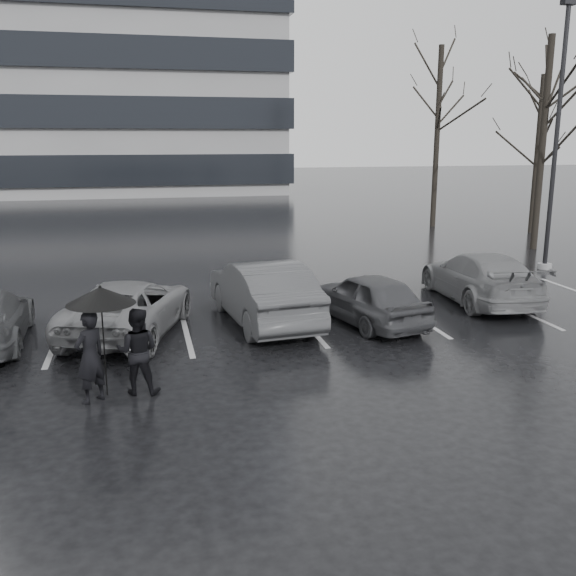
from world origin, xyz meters
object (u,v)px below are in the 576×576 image
(lamp_post, at_px, (555,152))
(tree_ne, at_px, (537,155))
(car_east, at_px, (480,277))
(car_west_a, at_px, (263,292))
(pedestrian_left, at_px, (90,357))
(tree_north, at_px, (437,138))
(car_west_b, at_px, (129,307))
(tree_east, at_px, (542,145))
(car_main, at_px, (368,298))
(pedestrian_right, at_px, (137,351))

(lamp_post, distance_m, tree_ne, 8.85)
(car_east, bearing_deg, car_west_a, 10.35)
(pedestrian_left, xyz_separation_m, tree_north, (15.00, 18.78, 3.47))
(car_west_b, relative_size, tree_east, 0.55)
(car_west_b, xyz_separation_m, pedestrian_left, (-0.56, -3.79, 0.17))
(car_west_a, bearing_deg, car_east, -179.97)
(car_main, distance_m, lamp_post, 9.86)
(pedestrian_right, xyz_separation_m, lamp_post, (13.27, 7.92, 3.09))
(car_east, distance_m, tree_north, 15.50)
(car_main, relative_size, lamp_post, 0.43)
(pedestrian_left, distance_m, tree_east, 20.12)
(car_west_b, bearing_deg, pedestrian_right, 111.18)
(car_west_b, distance_m, pedestrian_right, 3.56)
(car_main, relative_size, car_west_b, 0.82)
(car_east, bearing_deg, lamp_post, -137.62)
(car_east, relative_size, tree_ne, 0.66)
(pedestrian_right, xyz_separation_m, tree_east, (15.24, 11.55, 3.25))
(tree_north, bearing_deg, car_east, -110.78)
(car_east, relative_size, tree_north, 0.54)
(car_main, bearing_deg, car_west_a, -28.02)
(car_west_b, distance_m, tree_ne, 21.77)
(car_east, xyz_separation_m, tree_north, (5.35, 14.10, 3.58))
(pedestrian_right, relative_size, tree_east, 0.19)
(lamp_post, bearing_deg, tree_north, 84.76)
(tree_east, bearing_deg, pedestrian_right, -142.85)
(car_west_b, distance_m, pedestrian_left, 3.83)
(car_east, relative_size, pedestrian_left, 2.92)
(car_west_a, height_order, pedestrian_left, pedestrian_left)
(car_east, xyz_separation_m, pedestrian_left, (-9.64, -4.68, 0.12))
(car_main, xyz_separation_m, car_west_a, (-2.39, 0.63, 0.13))
(car_main, distance_m, pedestrian_right, 6.14)
(car_main, bearing_deg, tree_ne, -148.28)
(car_east, distance_m, tree_east, 10.09)
(car_west_b, height_order, tree_north, tree_north)
(car_west_b, bearing_deg, car_west_a, -158.00)
(pedestrian_left, distance_m, lamp_post, 16.51)
(car_west_b, relative_size, tree_ne, 0.63)
(car_west_b, height_order, pedestrian_right, pedestrian_right)
(pedestrian_left, xyz_separation_m, pedestrian_right, (0.76, 0.23, -0.03))
(car_west_a, height_order, car_west_b, car_west_a)
(tree_east, relative_size, tree_ne, 1.14)
(car_east, xyz_separation_m, tree_ne, (8.85, 11.10, 2.83))
(car_west_b, xyz_separation_m, tree_north, (14.44, 14.99, 3.64))
(tree_east, distance_m, tree_north, 7.08)
(tree_north, bearing_deg, car_main, -120.18)
(pedestrian_right, height_order, lamp_post, lamp_post)
(lamp_post, bearing_deg, pedestrian_right, -149.15)
(car_west_a, xyz_separation_m, tree_ne, (14.85, 11.78, 2.75))
(tree_east, xyz_separation_m, tree_north, (-1.00, 7.00, 0.25))
(car_main, relative_size, tree_north, 0.42)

